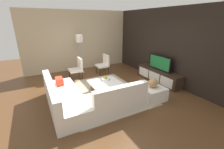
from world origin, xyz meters
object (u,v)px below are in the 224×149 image
media_console (158,76)px  floor_lamp (79,41)px  coffee_table (105,87)px  fruit_bowl (106,79)px  ottoman (152,93)px  accent_chair_far (104,63)px  sectional_couch (84,99)px  decorative_ball (153,83)px  television (160,63)px  accent_chair_near (77,67)px

media_console → floor_lamp: size_ratio=1.17×
coffee_table → floor_lamp: floor_lamp is taller
floor_lamp → fruit_bowl: bearing=4.5°
ottoman → accent_chair_far: size_ratio=0.80×
floor_lamp → ottoman: size_ratio=2.48×
sectional_couch → decorative_ball: bearing=77.2°
coffee_table → decorative_ball: bearing=45.4°
television → ottoman: (0.98, -1.20, -0.59)m
fruit_bowl → decorative_ball: (1.26, 0.99, 0.11)m
media_console → ottoman: media_console is taller
decorative_ball → accent_chair_far: bearing=-174.6°
media_console → accent_chair_near: 3.33m
accent_chair_near → decorative_ball: (2.85, 1.54, 0.05)m
coffee_table → ottoman: bearing=45.4°
coffee_table → decorative_ball: 1.57m
ottoman → decorative_ball: 0.34m
media_console → coffee_table: (-0.10, -2.30, -0.05)m
fruit_bowl → accent_chair_far: (-1.67, 0.72, 0.06)m
sectional_couch → ottoman: (0.47, 2.05, -0.09)m
ottoman → decorative_ball: size_ratio=2.45×
accent_chair_far → decorative_ball: size_ratio=3.05×
television → fruit_bowl: size_ratio=3.97×
coffee_table → floor_lamp: (-2.48, -0.08, 1.25)m
accent_chair_far → fruit_bowl: bearing=-18.4°
sectional_couch → decorative_ball: 2.12m
media_console → accent_chair_far: bearing=-142.8°
decorative_ball → media_console: bearing=129.1°
sectional_couch → floor_lamp: 3.42m
fruit_bowl → accent_chair_far: bearing=156.8°
fruit_bowl → decorative_ball: bearing=38.3°
television → coffee_table: size_ratio=1.13×
coffee_table → floor_lamp: 2.78m
ottoman → floor_lamp: bearing=-161.7°
accent_chair_near → ottoman: size_ratio=1.24×
television → decorative_ball: (0.98, -1.20, -0.24)m
accent_chair_far → accent_chair_near: bearing=-81.5°
media_console → decorative_ball: 1.58m
media_console → television: size_ratio=1.82×
coffee_table → accent_chair_far: accent_chair_far is taller
accent_chair_near → television: bearing=58.7°
sectional_couch → coffee_table: bearing=122.5°
floor_lamp → fruit_bowl: size_ratio=6.20×
floor_lamp → ottoman: floor_lamp is taller
sectional_couch → accent_chair_far: (-2.46, 1.78, 0.20)m
television → coffee_table: 2.37m
floor_lamp → decorative_ball: size_ratio=6.08×
ottoman → accent_chair_far: accent_chair_far is taller
media_console → sectional_couch: size_ratio=0.85×
accent_chair_near → accent_chair_far: 1.26m
media_console → accent_chair_near: bearing=-124.3°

